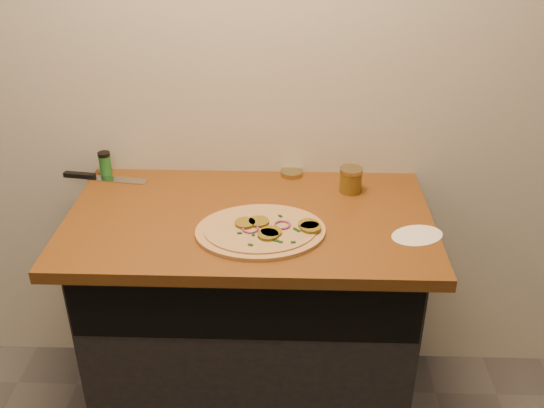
{
  "coord_description": "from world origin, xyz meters",
  "views": [
    {
      "loc": [
        0.13,
        -0.31,
        1.89
      ],
      "look_at": [
        0.08,
        1.4,
        0.95
      ],
      "focal_mm": 40.0,
      "sensor_mm": 36.0,
      "label": 1
    }
  ],
  "objects_px": {
    "chefs_knife": "(97,177)",
    "salsa_jar": "(351,180)",
    "pizza": "(262,230)",
    "spice_shaker": "(105,164)"
  },
  "relations": [
    {
      "from": "salsa_jar",
      "to": "pizza",
      "type": "bearing_deg",
      "value": -135.62
    },
    {
      "from": "pizza",
      "to": "salsa_jar",
      "type": "distance_m",
      "value": 0.42
    },
    {
      "from": "chefs_knife",
      "to": "salsa_jar",
      "type": "relative_size",
      "value": 3.58
    },
    {
      "from": "pizza",
      "to": "spice_shaker",
      "type": "xyz_separation_m",
      "value": [
        -0.6,
        0.39,
        0.04
      ]
    },
    {
      "from": "chefs_knife",
      "to": "spice_shaker",
      "type": "bearing_deg",
      "value": 56.28
    },
    {
      "from": "pizza",
      "to": "salsa_jar",
      "type": "relative_size",
      "value": 4.97
    },
    {
      "from": "chefs_knife",
      "to": "spice_shaker",
      "type": "distance_m",
      "value": 0.06
    },
    {
      "from": "chefs_knife",
      "to": "spice_shaker",
      "type": "height_order",
      "value": "spice_shaker"
    },
    {
      "from": "pizza",
      "to": "salsa_jar",
      "type": "height_order",
      "value": "salsa_jar"
    },
    {
      "from": "salsa_jar",
      "to": "spice_shaker",
      "type": "relative_size",
      "value": 0.98
    }
  ]
}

